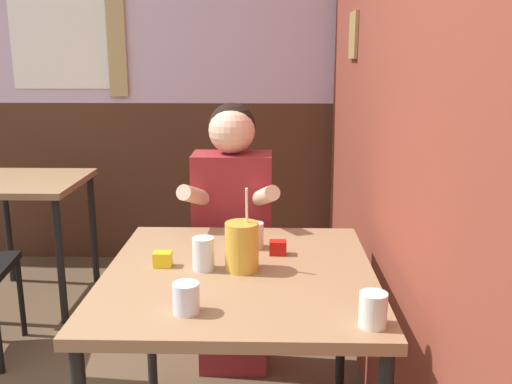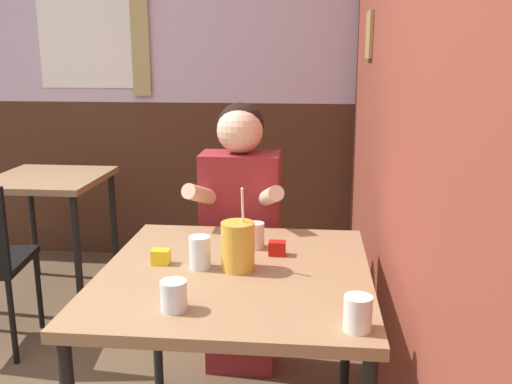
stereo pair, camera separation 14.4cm
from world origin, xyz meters
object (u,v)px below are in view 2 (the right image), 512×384
person_seated (241,235)px  cocktail_pitcher (238,246)px  background_table (49,193)px  main_table (235,289)px

person_seated → cocktail_pitcher: bearing=-83.5°
person_seated → cocktail_pitcher: person_seated is taller
background_table → person_seated: 1.41m
person_seated → cocktail_pitcher: (0.07, -0.64, 0.17)m
main_table → background_table: size_ratio=1.29×
background_table → cocktail_pitcher: size_ratio=2.61×
background_table → person_seated: bearing=-30.1°
person_seated → background_table: bearing=149.9°
main_table → person_seated: (-0.06, 0.65, -0.03)m
main_table → person_seated: bearing=95.7°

